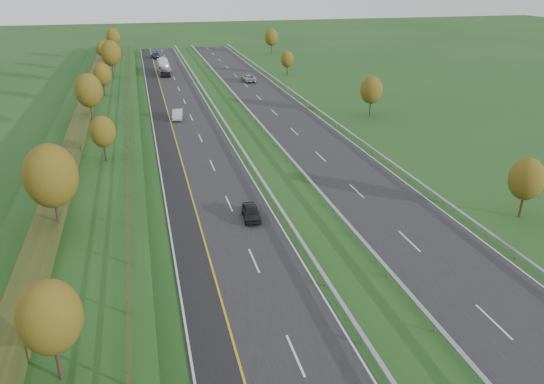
# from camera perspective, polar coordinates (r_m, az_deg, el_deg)

# --- Properties ---
(ground) EXTENTS (400.00, 400.00, 0.00)m
(ground) POSITION_cam_1_polar(r_m,az_deg,el_deg) (74.04, -2.13, 5.30)
(ground) COLOR #1D4819
(ground) RESTS_ON ground
(near_carriageway) EXTENTS (10.50, 200.00, 0.04)m
(near_carriageway) POSITION_cam_1_polar(r_m,az_deg,el_deg) (77.65, -8.72, 5.89)
(near_carriageway) COLOR black
(near_carriageway) RESTS_ON ground
(far_carriageway) EXTENTS (10.50, 200.00, 0.04)m
(far_carriageway) POSITION_cam_1_polar(r_m,az_deg,el_deg) (80.74, 3.06, 6.76)
(far_carriageway) COLOR black
(far_carriageway) RESTS_ON ground
(hard_shoulder) EXTENTS (3.00, 200.00, 0.04)m
(hard_shoulder) POSITION_cam_1_polar(r_m,az_deg,el_deg) (77.42, -11.49, 5.65)
(hard_shoulder) COLOR black
(hard_shoulder) RESTS_ON ground
(lane_markings) EXTENTS (26.75, 200.00, 0.01)m
(lane_markings) POSITION_cam_1_polar(r_m,az_deg,el_deg) (78.33, -4.03, 6.26)
(lane_markings) COLOR silver
(lane_markings) RESTS_ON near_carriageway
(embankment_left) EXTENTS (12.00, 200.00, 2.00)m
(embankment_left) POSITION_cam_1_polar(r_m,az_deg,el_deg) (77.37, -18.42, 5.68)
(embankment_left) COLOR #1D4819
(embankment_left) RESTS_ON ground
(hedge_left) EXTENTS (2.20, 180.00, 1.10)m
(hedge_left) POSITION_cam_1_polar(r_m,az_deg,el_deg) (77.16, -20.04, 6.63)
(hedge_left) COLOR #293616
(hedge_left) RESTS_ON embankment_left
(fence_left) EXTENTS (0.12, 189.06, 1.20)m
(fence_left) POSITION_cam_1_polar(r_m,az_deg,el_deg) (76.28, -15.21, 7.17)
(fence_left) COLOR #422B19
(fence_left) RESTS_ON embankment_left
(median_barrier_near) EXTENTS (0.32, 200.00, 0.71)m
(median_barrier_near) POSITION_cam_1_polar(r_m,az_deg,el_deg) (78.18, -4.57, 6.64)
(median_barrier_near) COLOR #979AA0
(median_barrier_near) RESTS_ON ground
(median_barrier_far) EXTENTS (0.32, 200.00, 0.71)m
(median_barrier_far) POSITION_cam_1_polar(r_m,az_deg,el_deg) (79.14, -0.91, 6.91)
(median_barrier_far) COLOR #979AA0
(median_barrier_far) RESTS_ON ground
(outer_barrier_far) EXTENTS (0.32, 200.00, 0.71)m
(outer_barrier_far) POSITION_cam_1_polar(r_m,az_deg,el_deg) (82.43, 6.96, 7.39)
(outer_barrier_far) COLOR #979AA0
(outer_barrier_far) RESTS_ON ground
(trees_left) EXTENTS (6.64, 164.30, 7.66)m
(trees_left) POSITION_cam_1_polar(r_m,az_deg,el_deg) (72.78, -18.79, 9.01)
(trees_left) COLOR #2D2116
(trees_left) RESTS_ON embankment_left
(trees_far) EXTENTS (8.45, 118.60, 7.12)m
(trees_far) POSITION_cam_1_polar(r_m,az_deg,el_deg) (111.05, 5.34, 13.27)
(trees_far) COLOR #2D2116
(trees_far) RESTS_ON ground
(road_tanker) EXTENTS (2.40, 11.22, 3.46)m
(road_tanker) POSITION_cam_1_polar(r_m,az_deg,el_deg) (129.45, -11.57, 13.17)
(road_tanker) COLOR silver
(road_tanker) RESTS_ON near_carriageway
(car_dark_near) EXTENTS (1.85, 4.02, 1.33)m
(car_dark_near) POSITION_cam_1_polar(r_m,az_deg,el_deg) (50.71, -2.28, -2.20)
(car_dark_near) COLOR black
(car_dark_near) RESTS_ON near_carriageway
(car_silver_mid) EXTENTS (2.12, 4.71, 1.50)m
(car_silver_mid) POSITION_cam_1_polar(r_m,az_deg,el_deg) (87.57, -10.14, 8.22)
(car_silver_mid) COLOR #ABABB0
(car_silver_mid) RESTS_ON near_carriageway
(car_small_far) EXTENTS (2.40, 5.40, 1.54)m
(car_small_far) POSITION_cam_1_polar(r_m,az_deg,el_deg) (154.59, -12.40, 14.17)
(car_small_far) COLOR #172647
(car_small_far) RESTS_ON near_carriageway
(car_oncoming) EXTENTS (2.73, 5.41, 1.47)m
(car_oncoming) POSITION_cam_1_polar(r_m,az_deg,el_deg) (117.66, -2.56, 12.15)
(car_oncoming) COLOR #9A9B9F
(car_oncoming) RESTS_ON far_carriageway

